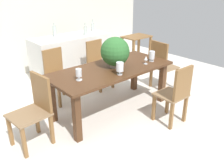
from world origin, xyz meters
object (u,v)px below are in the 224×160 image
(crystal_vase_left, at_px, (120,67))
(chair_near_right, at_px, (176,93))
(chair_head_end, at_px, (35,107))
(wine_bottle_tall, at_px, (85,30))
(crystal_vase_center_near, at_px, (79,74))
(side_table, at_px, (136,44))
(dining_table, at_px, (111,75))
(crystal_vase_right, at_px, (152,55))
(flower_centerpiece, at_px, (115,52))
(wine_bottle_amber, at_px, (55,31))
(wine_bottle_clear, at_px, (93,27))
(chair_foot_end, at_px, (162,63))
(chair_far_right, at_px, (98,62))
(wine_glass, at_px, (146,59))
(chair_far_left, at_px, (57,73))
(kitchen_counter, at_px, (72,57))

(crystal_vase_left, bearing_deg, chair_near_right, -49.72)
(chair_head_end, height_order, wine_bottle_tall, wine_bottle_tall)
(crystal_vase_center_near, distance_m, side_table, 2.96)
(crystal_vase_center_near, relative_size, side_table, 0.22)
(dining_table, xyz_separation_m, crystal_vase_right, (0.75, -0.20, 0.22))
(flower_centerpiece, distance_m, wine_bottle_amber, 1.91)
(wine_bottle_tall, bearing_deg, wine_bottle_clear, 32.74)
(crystal_vase_left, xyz_separation_m, crystal_vase_center_near, (-0.58, 0.21, -0.01))
(chair_foot_end, bearing_deg, wine_bottle_tall, 29.03)
(chair_near_right, bearing_deg, crystal_vase_right, -110.23)
(chair_far_right, xyz_separation_m, chair_foot_end, (0.86, -0.93, 0.02))
(crystal_vase_center_near, bearing_deg, wine_bottle_amber, 69.53)
(wine_bottle_clear, bearing_deg, crystal_vase_left, -117.50)
(chair_head_end, height_order, crystal_vase_right, chair_head_end)
(chair_foot_end, height_order, flower_centerpiece, flower_centerpiece)
(flower_centerpiece, xyz_separation_m, crystal_vase_right, (0.67, -0.19, -0.15))
(dining_table, height_order, wine_bottle_tall, wine_bottle_tall)
(chair_far_right, bearing_deg, chair_foot_end, -49.45)
(chair_head_end, xyz_separation_m, wine_glass, (1.87, -0.24, 0.33))
(chair_foot_end, xyz_separation_m, wine_bottle_amber, (-1.24, 1.90, 0.51))
(wine_bottle_clear, bearing_deg, side_table, -29.70)
(wine_bottle_amber, relative_size, wine_bottle_clear, 1.05)
(dining_table, distance_m, chair_near_right, 1.05)
(chair_far_left, relative_size, crystal_vase_right, 5.26)
(crystal_vase_center_near, height_order, wine_bottle_amber, wine_bottle_amber)
(chair_far_right, relative_size, kitchen_counter, 0.55)
(chair_far_left, xyz_separation_m, wine_bottle_amber, (0.54, 0.97, 0.54))
(chair_foot_end, height_order, side_table, chair_foot_end)
(wine_glass, xyz_separation_m, side_table, (1.38, 1.51, -0.27))
(chair_foot_end, bearing_deg, flower_centerpiece, 96.17)
(chair_head_end, xyz_separation_m, kitchen_counter, (1.65, 1.71, -0.05))
(kitchen_counter, xyz_separation_m, wine_bottle_amber, (-0.27, 0.19, 0.58))
(crystal_vase_center_near, bearing_deg, dining_table, 6.99)
(chair_far_right, bearing_deg, wine_bottle_amber, 109.12)
(chair_near_right, bearing_deg, wine_bottle_tall, -92.58)
(dining_table, bearing_deg, chair_far_left, 116.10)
(chair_near_right, xyz_separation_m, chair_far_right, (-0.00, 1.88, 0.01))
(crystal_vase_right, bearing_deg, dining_table, 165.33)
(chair_foot_end, xyz_separation_m, crystal_vase_right, (-0.56, -0.21, 0.32))
(chair_far_left, xyz_separation_m, wine_bottle_clear, (1.47, 0.87, 0.52))
(chair_foot_end, distance_m, flower_centerpiece, 1.32)
(flower_centerpiece, height_order, crystal_vase_left, flower_centerpiece)
(chair_head_end, bearing_deg, flower_centerpiece, 83.74)
(dining_table, xyz_separation_m, chair_near_right, (0.45, -0.94, -0.13))
(crystal_vase_center_near, bearing_deg, chair_foot_end, 2.64)
(wine_bottle_amber, bearing_deg, chair_near_right, -82.42)
(chair_near_right, relative_size, flower_centerpiece, 1.91)
(crystal_vase_right, height_order, wine_bottle_tall, wine_bottle_tall)
(crystal_vase_left, distance_m, crystal_vase_center_near, 0.62)
(chair_head_end, relative_size, chair_foot_end, 0.97)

